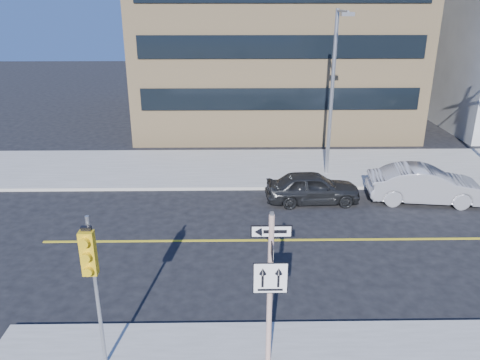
{
  "coord_description": "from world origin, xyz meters",
  "views": [
    {
      "loc": [
        -0.84,
        -11.67,
        8.5
      ],
      "look_at": [
        -0.59,
        4.0,
        2.46
      ],
      "focal_mm": 35.0,
      "sensor_mm": 36.0,
      "label": 1
    }
  ],
  "objects_px": {
    "parked_car_a": "(313,187)",
    "streetlight_a": "(334,84)",
    "sign_pole": "(270,283)",
    "traffic_signal": "(91,265)",
    "parked_car_b": "(425,185)"
  },
  "relations": [
    {
      "from": "sign_pole",
      "to": "parked_car_b",
      "type": "height_order",
      "value": "sign_pole"
    },
    {
      "from": "sign_pole",
      "to": "parked_car_b",
      "type": "relative_size",
      "value": 0.83
    },
    {
      "from": "parked_car_a",
      "to": "streetlight_a",
      "type": "xyz_separation_m",
      "value": [
        1.3,
        3.19,
        4.05
      ]
    },
    {
      "from": "sign_pole",
      "to": "traffic_signal",
      "type": "distance_m",
      "value": 4.05
    },
    {
      "from": "traffic_signal",
      "to": "streetlight_a",
      "type": "relative_size",
      "value": 0.5
    },
    {
      "from": "parked_car_a",
      "to": "traffic_signal",
      "type": "bearing_deg",
      "value": 144.28
    },
    {
      "from": "parked_car_b",
      "to": "parked_car_a",
      "type": "bearing_deg",
      "value": 96.75
    },
    {
      "from": "traffic_signal",
      "to": "parked_car_a",
      "type": "bearing_deg",
      "value": 56.76
    },
    {
      "from": "sign_pole",
      "to": "traffic_signal",
      "type": "height_order",
      "value": "sign_pole"
    },
    {
      "from": "parked_car_b",
      "to": "streetlight_a",
      "type": "distance_m",
      "value": 6.29
    },
    {
      "from": "sign_pole",
      "to": "streetlight_a",
      "type": "bearing_deg",
      "value": 73.23
    },
    {
      "from": "traffic_signal",
      "to": "parked_car_b",
      "type": "distance_m",
      "value": 15.7
    },
    {
      "from": "parked_car_a",
      "to": "streetlight_a",
      "type": "relative_size",
      "value": 0.52
    },
    {
      "from": "traffic_signal",
      "to": "parked_car_a",
      "type": "relative_size",
      "value": 0.96
    },
    {
      "from": "traffic_signal",
      "to": "parked_car_a",
      "type": "distance_m",
      "value": 12.45
    }
  ]
}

